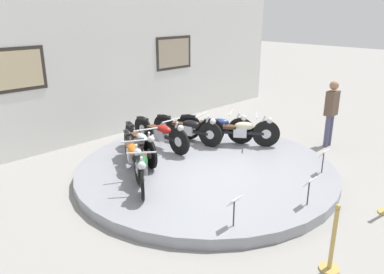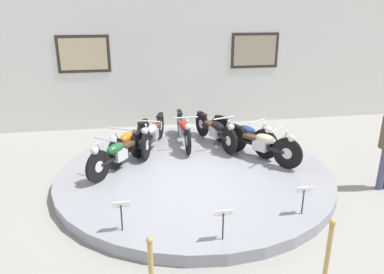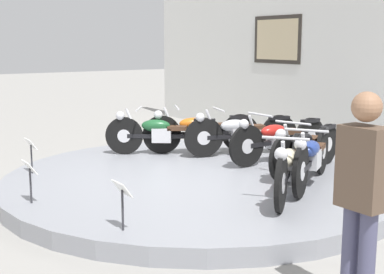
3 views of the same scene
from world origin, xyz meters
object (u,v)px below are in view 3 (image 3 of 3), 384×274
(motorcycle_red, at_px, (278,138))
(motorcycle_blue, at_px, (312,156))
(motorcycle_green, at_px, (162,132))
(info_placard_front_left, at_px, (31,148))
(info_placard_front_centre, at_px, (30,173))
(visitor_standing, at_px, (362,190))
(info_placard_front_right, at_px, (122,195))
(motorcycle_orange, at_px, (199,130))
(motorcycle_cream, at_px, (289,165))
(motorcycle_silver, at_px, (240,132))
(motorcycle_black, at_px, (305,147))

(motorcycle_red, distance_m, motorcycle_blue, 1.43)
(motorcycle_green, bearing_deg, motorcycle_red, 39.18)
(info_placard_front_left, relative_size, info_placard_front_centre, 1.00)
(info_placard_front_left, distance_m, visitor_standing, 5.11)
(info_placard_front_centre, distance_m, info_placard_front_right, 1.51)
(motorcycle_red, distance_m, visitor_standing, 4.38)
(motorcycle_orange, xyz_separation_m, motorcycle_cream, (2.79, -0.61, 0.00))
(motorcycle_orange, distance_m, motorcycle_red, 1.42)
(motorcycle_silver, distance_m, info_placard_front_centre, 3.83)
(motorcycle_cream, distance_m, info_placard_front_centre, 3.08)
(motorcycle_red, relative_size, info_placard_front_centre, 3.90)
(visitor_standing, bearing_deg, motorcycle_red, 144.90)
(motorcycle_black, bearing_deg, motorcycle_green, -154.71)
(motorcycle_blue, bearing_deg, motorcycle_orange, -179.94)
(motorcycle_green, bearing_deg, motorcycle_silver, 54.45)
(motorcycle_silver, distance_m, motorcycle_blue, 2.08)
(motorcycle_silver, relative_size, motorcycle_blue, 1.10)
(motorcycle_orange, height_order, motorcycle_red, motorcycle_orange)
(motorcycle_green, height_order, motorcycle_orange, motorcycle_orange)
(motorcycle_blue, distance_m, info_placard_front_left, 3.93)
(motorcycle_silver, relative_size, motorcycle_black, 1.00)
(motorcycle_blue, relative_size, motorcycle_cream, 1.08)
(motorcycle_green, relative_size, motorcycle_red, 0.81)
(info_placard_front_right, bearing_deg, motorcycle_blue, 92.91)
(motorcycle_cream, bearing_deg, motorcycle_orange, 167.60)
(motorcycle_green, xyz_separation_m, motorcycle_cream, (3.00, 0.00, 0.01))
(info_placard_front_left, bearing_deg, info_placard_front_right, 0.00)
(motorcycle_orange, relative_size, info_placard_front_left, 3.54)
(motorcycle_orange, xyz_separation_m, motorcycle_black, (2.03, 0.45, -0.01))
(motorcycle_blue, relative_size, info_placard_front_left, 3.42)
(motorcycle_green, distance_m, motorcycle_orange, 0.65)
(motorcycle_blue, xyz_separation_m, visitor_standing, (2.28, -1.90, 0.37))
(motorcycle_orange, height_order, motorcycle_black, motorcycle_orange)
(motorcycle_orange, height_order, info_placard_front_left, motorcycle_orange)
(motorcycle_blue, height_order, info_placard_front_right, motorcycle_blue)
(motorcycle_red, xyz_separation_m, visitor_standing, (3.57, -2.51, 0.38))
(motorcycle_green, xyz_separation_m, info_placard_front_centre, (1.50, -2.69, -0.02))
(motorcycle_black, xyz_separation_m, motorcycle_blue, (0.55, -0.44, 0.02))
(motorcycle_black, bearing_deg, info_placard_front_right, -78.08)
(motorcycle_red, bearing_deg, motorcycle_cream, -39.16)
(motorcycle_green, bearing_deg, motorcycle_blue, 12.47)
(motorcycle_silver, relative_size, info_placard_front_centre, 3.75)
(motorcycle_cream, height_order, info_placard_front_left, motorcycle_cream)
(motorcycle_silver, height_order, visitor_standing, visitor_standing)
(motorcycle_orange, bearing_deg, info_placard_front_left, -92.96)
(motorcycle_cream, height_order, info_placard_front_centre, motorcycle_cream)
(motorcycle_orange, bearing_deg, motorcycle_silver, 39.37)
(motorcycle_silver, distance_m, motorcycle_cream, 2.48)
(motorcycle_silver, bearing_deg, motorcycle_green, -125.55)
(motorcycle_silver, xyz_separation_m, info_placard_front_left, (-0.69, -3.28, -0.02))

